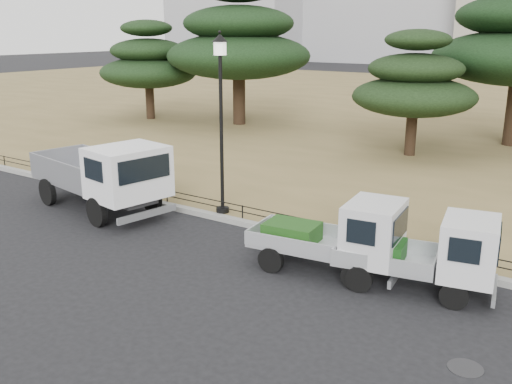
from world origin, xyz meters
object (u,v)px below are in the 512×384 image
Objects in this scene: street_lamp at (221,95)px; tarp_pile at (117,175)px; truck_kei_front at (337,236)px; truck_large at (103,172)px; truck_kei_rear at (427,253)px.

tarp_pile is (-5.01, 0.35, -3.19)m from street_lamp.
truck_kei_front is 5.78m from street_lamp.
street_lamp is (3.40, 1.62, 2.45)m from truck_large.
street_lamp is at bearing 35.39° from truck_large.
tarp_pile is at bearing 160.76° from truck_kei_front.
street_lamp reaches higher than truck_kei_rear.
street_lamp is 3.15× the size of tarp_pile.
street_lamp is (-4.74, 1.80, 2.79)m from truck_kei_front.
truck_large is at bearing 169.75° from truck_kei_rear.
truck_kei_rear is at bearing 0.20° from truck_kei_front.
street_lamp reaches higher than tarp_pile.
truck_kei_front is at bearing 176.35° from truck_kei_rear.
tarp_pile is at bearing 176.04° from street_lamp.
truck_kei_front is at bearing -20.77° from street_lamp.
street_lamp is at bearing 152.39° from truck_kei_front.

